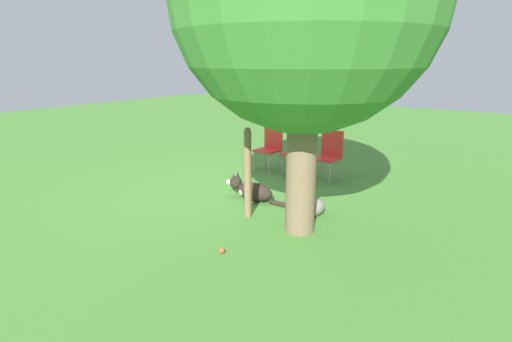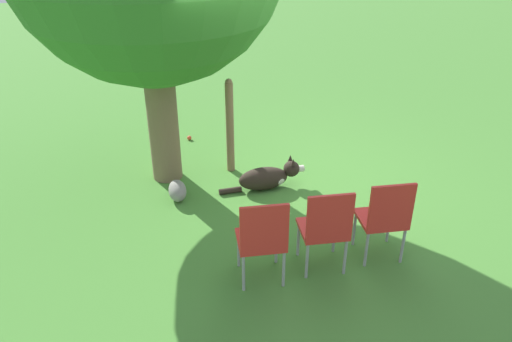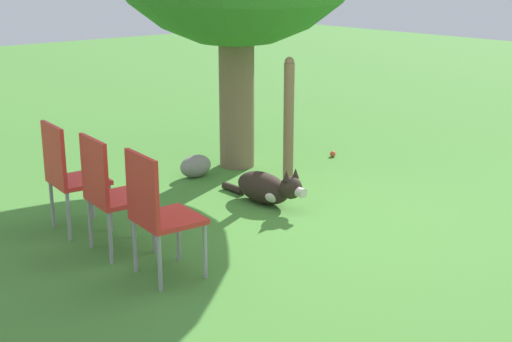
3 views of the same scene
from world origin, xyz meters
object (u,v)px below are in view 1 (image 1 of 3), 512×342
(red_chair_0, at_px, (270,145))
(red_chair_1, at_px, (298,149))
(tennis_ball, at_px, (222,251))
(fence_post, at_px, (248,173))
(dog, at_px, (251,190))
(red_chair_2, at_px, (329,153))

(red_chair_0, xyz_separation_m, red_chair_1, (-0.02, 0.63, 0.00))
(red_chair_1, relative_size, tennis_ball, 13.64)
(fence_post, distance_m, red_chair_1, 2.34)
(red_chair_1, bearing_deg, red_chair_0, -82.64)
(dog, relative_size, red_chair_0, 1.20)
(dog, bearing_deg, red_chair_1, -88.05)
(red_chair_1, bearing_deg, red_chair_2, 97.36)
(tennis_ball, bearing_deg, dog, -155.29)
(dog, distance_m, red_chair_1, 1.73)
(red_chair_2, bearing_deg, fence_post, 0.88)
(dog, height_order, tennis_ball, dog)
(red_chair_2, bearing_deg, red_chair_0, -82.64)
(red_chair_0, bearing_deg, tennis_ball, 29.28)
(dog, xyz_separation_m, tennis_ball, (1.71, 0.79, -0.12))
(dog, xyz_separation_m, fence_post, (0.60, 0.36, 0.50))
(red_chair_1, bearing_deg, fence_post, 16.44)
(dog, distance_m, red_chair_2, 1.83)
(fence_post, bearing_deg, red_chair_0, -154.43)
(dog, bearing_deg, red_chair_0, -67.75)
(red_chair_0, distance_m, red_chair_2, 1.26)
(dog, relative_size, tennis_ball, 16.37)
(dog, xyz_separation_m, red_chair_1, (-1.69, -0.09, 0.37))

